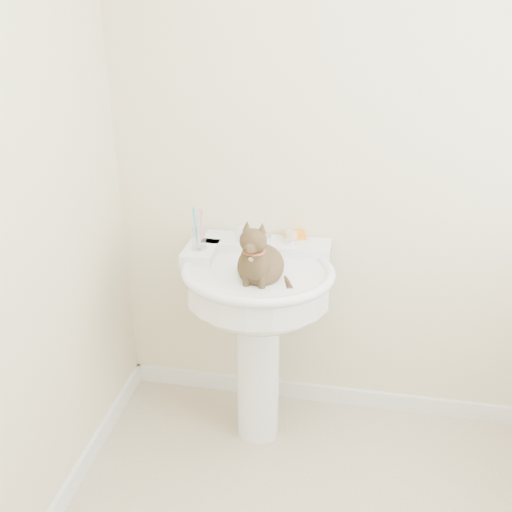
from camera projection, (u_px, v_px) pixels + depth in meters
The scene contains 7 objects.
wall_back at pixel (365, 162), 2.49m from camera, with size 2.20×0.00×2.50m, color beige, non-canonical shape.
baseboard_back at pixel (346, 396), 2.99m from camera, with size 2.20×0.02×0.09m, color white.
pedestal_sink at pixel (258, 302), 2.53m from camera, with size 0.65×0.64×0.90m.
faucet at pixel (265, 235), 2.57m from camera, with size 0.28×0.12×0.14m.
soap_bar at pixel (295, 235), 2.64m from camera, with size 0.09×0.06×0.03m, color orange.
toothbrush_cup at pixel (199, 239), 2.52m from camera, with size 0.07×0.07×0.19m.
cat at pixel (259, 262), 2.35m from camera, with size 0.21×0.26×0.38m.
Camera 1 is at (-0.01, -1.36, 1.96)m, focal length 42.00 mm.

